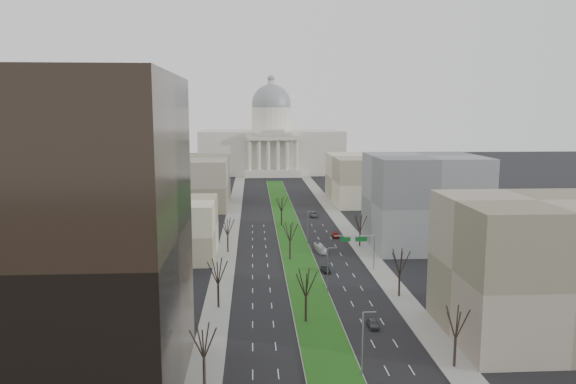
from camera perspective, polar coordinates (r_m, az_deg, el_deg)
name	(u,v)px	position (r m, az deg, el deg)	size (l,w,h in m)	color
ground	(288,226)	(174.56, -0.01, -3.45)	(600.00, 600.00, 0.00)	black
median	(288,226)	(173.55, 0.01, -3.49)	(8.00, 222.03, 0.20)	#999993
sidewalk_left	(228,246)	(149.98, -6.12, -5.44)	(5.00, 330.00, 0.15)	gray
sidewalk_right	(359,244)	(152.46, 7.19, -5.23)	(5.00, 330.00, 0.15)	gray
capitol	(271,144)	(320.88, -1.69, 4.88)	(80.00, 46.00, 55.00)	beige
building_glass_tower	(38,240)	(75.06, -24.09, -4.46)	(34.00, 30.00, 40.00)	black
building_beige_left	(162,229)	(140.32, -12.69, -3.66)	(26.00, 22.00, 14.00)	#9D9579
building_tan_right	(533,269)	(96.60, 23.65, -7.18)	(26.00, 24.00, 22.00)	#7A725D
building_grey_right	(424,201)	(151.25, 13.64, -0.90)	(28.00, 26.00, 24.00)	slate
building_far_left	(188,182)	(213.60, -10.11, 1.04)	(30.00, 40.00, 18.00)	#7A725D
building_far_right	(370,179)	(221.94, 8.31, 1.35)	(30.00, 40.00, 18.00)	#9D9579
tree_left_near	(204,340)	(74.73, -8.57, -14.66)	(5.10, 5.10, 9.18)	black
tree_left_mid	(218,271)	(102.83, -7.14, -7.93)	(5.40, 5.40, 9.72)	black
tree_left_far	(228,226)	(141.65, -6.16, -3.46)	(5.28, 5.28, 9.50)	black
tree_right_near	(456,322)	(82.96, 16.72, -12.49)	(5.16, 5.16, 9.29)	black
tree_right_mid	(400,261)	(110.03, 11.30, -6.85)	(5.52, 5.52, 9.94)	black
tree_right_far	(360,222)	(148.14, 7.34, -3.08)	(5.04, 5.04, 9.07)	black
tree_median_a	(306,282)	(95.37, 1.83, -9.17)	(5.40, 5.40, 9.72)	black
tree_median_b	(290,231)	(133.93, 0.21, -4.03)	(5.40, 5.40, 9.72)	black
tree_median_c	(281,204)	(173.15, -0.67, -1.19)	(5.40, 5.40, 9.72)	black
streetlamp_median_a	(363,343)	(78.35, 7.60, -14.95)	(1.90, 0.20, 9.16)	gray
streetlamp_median_b	(328,269)	(110.91, 4.08, -7.85)	(1.90, 0.20, 9.16)	gray
streetlamp_median_c	(308,227)	(149.47, 2.04, -3.58)	(1.90, 0.20, 9.16)	gray
mast_arm_signs	(362,244)	(126.47, 7.56, -5.26)	(9.12, 0.24, 8.09)	gray
car_grey_near	(373,323)	(96.43, 8.59, -13.06)	(1.56, 3.89, 1.32)	#424549
car_black	(325,269)	(126.06, 3.83, -7.81)	(1.42, 4.06, 1.34)	black
car_red	(336,235)	(159.68, 4.86, -4.35)	(1.90, 4.68, 1.36)	maroon
car_grey_far	(314,214)	(189.20, 2.66, -2.30)	(2.61, 5.66, 1.57)	#4D4F55
box_van	(320,248)	(143.08, 3.29, -5.71)	(1.63, 6.97, 1.94)	silver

